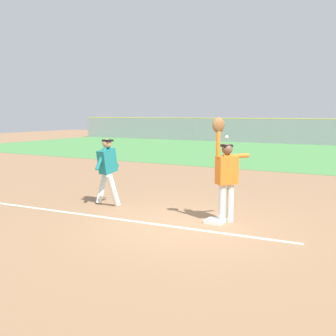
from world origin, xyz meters
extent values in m
plane|color=#936D4C|center=(0.00, 0.00, 0.00)|extent=(75.96, 75.96, 0.00)
cube|color=#4C8C47|center=(0.00, 16.83, 0.01)|extent=(47.32, 15.73, 0.01)
cube|color=white|center=(-3.58, -0.40, 0.00)|extent=(11.99, 0.76, 0.01)
cube|color=white|center=(0.42, 0.50, 0.04)|extent=(0.38, 0.38, 0.08)
cylinder|color=silver|center=(0.68, 0.74, 0.42)|extent=(0.21, 0.21, 0.85)
cylinder|color=silver|center=(0.55, 0.58, 0.42)|extent=(0.21, 0.21, 0.85)
cube|color=orange|center=(0.61, 0.66, 1.15)|extent=(0.48, 0.51, 0.60)
sphere|color=brown|center=(0.61, 0.66, 1.60)|extent=(0.32, 0.32, 0.23)
cube|color=black|center=(0.59, 0.68, 1.68)|extent=(0.30, 0.29, 0.05)
cylinder|color=orange|center=(0.48, 0.49, 1.76)|extent=(0.13, 0.13, 0.62)
cylinder|color=orange|center=(0.75, 0.83, 1.45)|extent=(0.46, 0.54, 0.09)
ellipsoid|color=brown|center=(0.48, 0.49, 2.12)|extent=(0.29, 0.31, 0.32)
cylinder|color=white|center=(-2.42, 0.65, 0.42)|extent=(0.20, 0.45, 0.85)
cylinder|color=white|center=(-2.95, 0.87, 0.42)|extent=(0.20, 0.45, 0.85)
cube|color=#197272|center=(-2.68, 0.76, 1.15)|extent=(0.32, 0.55, 0.66)
sphere|color=tan|center=(-2.68, 0.76, 1.60)|extent=(0.25, 0.25, 0.23)
cube|color=black|center=(-2.65, 0.75, 1.68)|extent=(0.24, 0.22, 0.05)
cylinder|color=#197272|center=(-2.66, 0.98, 1.23)|extent=(0.13, 0.41, 0.58)
cylinder|color=#197272|center=(-2.71, 0.54, 1.23)|extent=(0.13, 0.41, 0.58)
sphere|color=white|center=(0.56, 0.76, 1.85)|extent=(0.07, 0.07, 0.07)
cylinder|color=gray|center=(-23.66, 24.69, 0.96)|extent=(0.08, 0.08, 1.92)
cylinder|color=gray|center=(-11.83, 24.69, 0.96)|extent=(0.08, 0.08, 1.92)
cube|color=white|center=(-2.90, 27.69, 0.57)|extent=(4.48, 2.10, 0.55)
cube|color=#2D333D|center=(-2.90, 27.69, 1.05)|extent=(2.28, 1.85, 0.40)
cylinder|color=black|center=(-1.49, 28.71, 0.30)|extent=(0.61, 0.25, 0.60)
cylinder|color=black|center=(-1.41, 26.81, 0.30)|extent=(0.61, 0.25, 0.60)
cylinder|color=black|center=(-4.39, 28.58, 0.30)|extent=(0.61, 0.25, 0.60)
cylinder|color=black|center=(-4.31, 26.68, 0.30)|extent=(0.61, 0.25, 0.60)
camera|label=1|loc=(3.79, -7.56, 2.36)|focal=43.82mm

